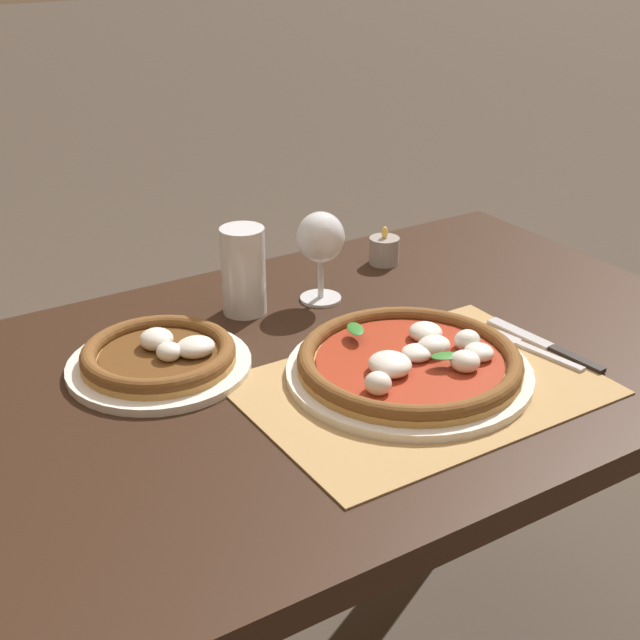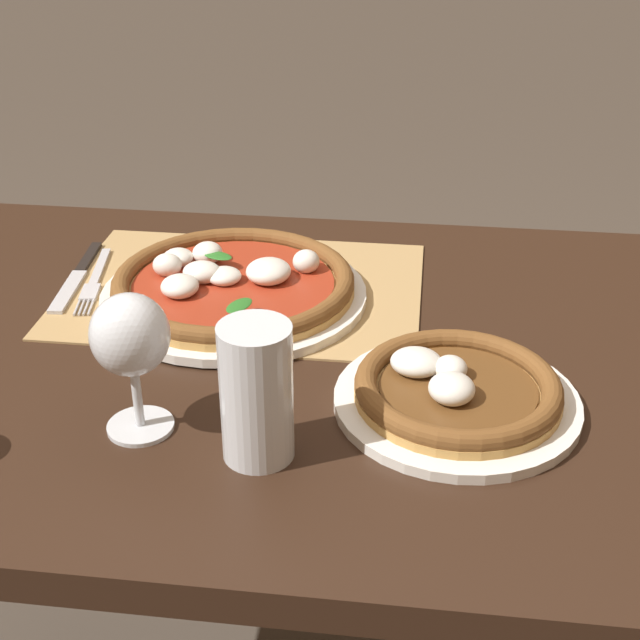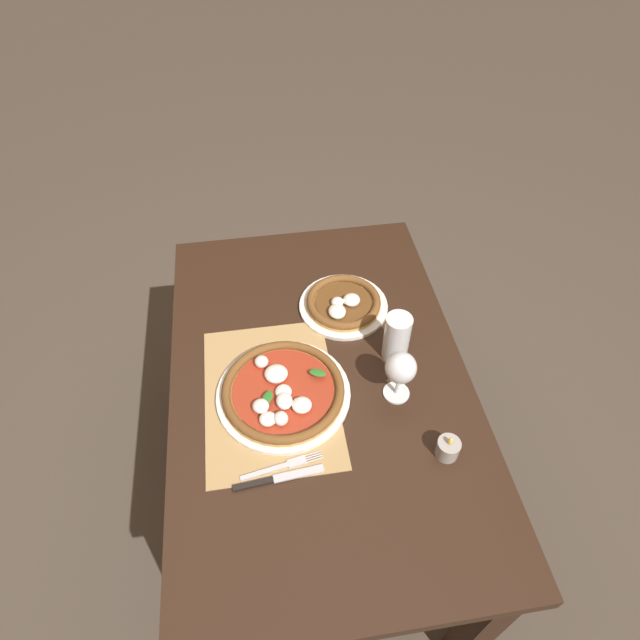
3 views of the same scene
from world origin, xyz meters
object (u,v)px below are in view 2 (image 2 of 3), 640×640
(pint_glass, at_px, (257,395))
(knife, at_px, (77,276))
(wine_glass, at_px, (131,341))
(fork, at_px, (95,281))
(pizza_far, at_px, (456,391))
(pizza_near, at_px, (233,285))

(pint_glass, distance_m, knife, 0.48)
(wine_glass, xyz_separation_m, fork, (0.16, -0.32, -0.10))
(pint_glass, bearing_deg, pizza_far, -150.95)
(pizza_far, xyz_separation_m, fork, (0.49, -0.24, -0.01))
(pizza_near, bearing_deg, knife, -8.54)
(pizza_near, height_order, wine_glass, wine_glass)
(wine_glass, height_order, knife, wine_glass)
(pizza_near, height_order, pint_glass, pint_glass)
(pizza_near, bearing_deg, pint_glass, 106.43)
(pizza_near, distance_m, knife, 0.23)
(wine_glass, xyz_separation_m, knife, (0.19, -0.33, -0.10))
(pizza_near, distance_m, wine_glass, 0.31)
(wine_glass, distance_m, pint_glass, 0.14)
(pizza_near, relative_size, knife, 1.62)
(pizza_near, bearing_deg, fork, -6.68)
(pizza_near, height_order, pizza_far, pizza_near)
(pizza_far, height_order, knife, pizza_far)
(pizza_near, height_order, fork, pizza_near)
(pint_glass, relative_size, knife, 0.67)
(knife, bearing_deg, fork, 159.18)
(pizza_far, bearing_deg, pint_glass, 29.05)
(pint_glass, height_order, knife, pint_glass)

